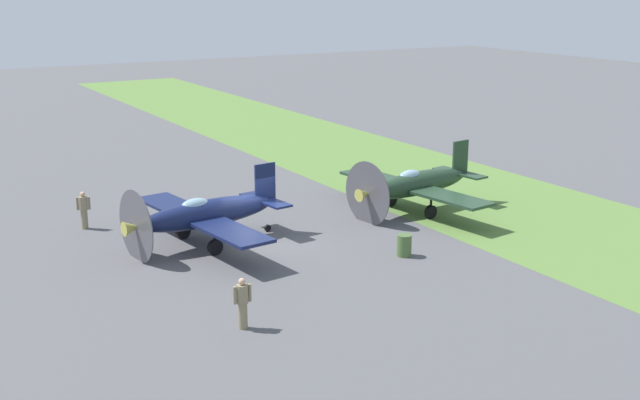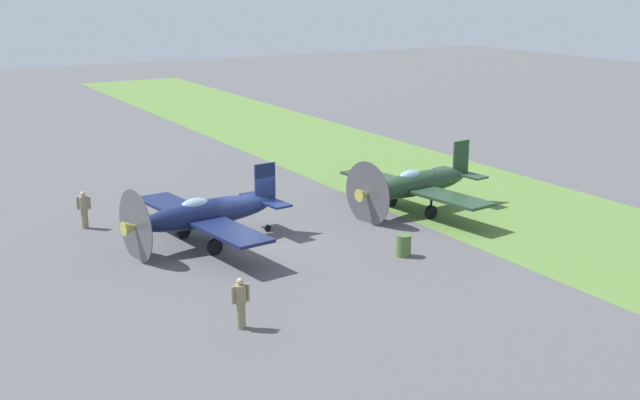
% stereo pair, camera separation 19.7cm
% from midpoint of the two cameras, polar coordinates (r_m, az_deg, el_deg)
% --- Properties ---
extents(ground_plane, '(160.00, 160.00, 0.00)m').
position_cam_midpoint_polar(ground_plane, '(35.64, -4.21, -2.80)').
color(ground_plane, '#515154').
extents(grass_verge, '(120.00, 11.00, 0.01)m').
position_cam_midpoint_polar(grass_verge, '(42.65, 11.49, -0.05)').
color(grass_verge, '#567A38').
rests_on(grass_verge, ground).
extents(airplane_lead, '(9.26, 7.35, 3.28)m').
position_cam_midpoint_polar(airplane_lead, '(34.86, -8.23, -0.97)').
color(airplane_lead, '#141E47').
rests_on(airplane_lead, ground).
extents(airplane_wingman, '(9.26, 7.36, 3.28)m').
position_cam_midpoint_polar(airplane_wingman, '(39.86, 6.56, 1.13)').
color(airplane_wingman, '#233D28').
rests_on(airplane_wingman, ground).
extents(ground_crew_chief, '(0.38, 0.63, 1.73)m').
position_cam_midpoint_polar(ground_crew_chief, '(26.58, -5.65, -7.10)').
color(ground_crew_chief, '#847A5B').
rests_on(ground_crew_chief, ground).
extents(ground_crew_mechanic, '(0.38, 0.60, 1.73)m').
position_cam_midpoint_polar(ground_crew_mechanic, '(38.44, -16.31, -0.62)').
color(ground_crew_mechanic, '#847A5B').
rests_on(ground_crew_mechanic, ground).
extents(fuel_drum, '(0.60, 0.60, 0.90)m').
position_cam_midpoint_polar(fuel_drum, '(33.55, 5.73, -3.17)').
color(fuel_drum, '#476633').
rests_on(fuel_drum, ground).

